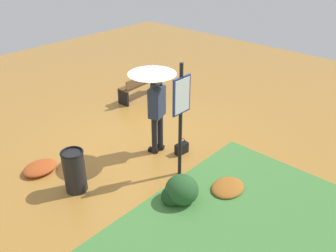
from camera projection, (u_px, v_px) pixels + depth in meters
name	position (u px, v px, depth m)	size (l,w,h in m)	color
ground_plane	(148.00, 147.00, 8.00)	(18.00, 18.00, 0.00)	#B27A33
grass_verge	(255.00, 250.00, 5.38)	(4.80, 4.00, 0.05)	#47843D
person_with_umbrella	(154.00, 86.00, 7.05)	(0.96, 0.96, 2.04)	black
info_sign_post	(181.00, 108.00, 6.42)	(0.44, 0.07, 2.30)	black
handbag	(182.00, 148.00, 7.71)	(0.31, 0.17, 0.37)	black
park_bench	(141.00, 85.00, 10.13)	(1.40, 0.46, 0.75)	black
trash_bin	(74.00, 171.00, 6.49)	(0.42, 0.42, 0.83)	black
shrub_cluster	(180.00, 191.00, 6.25)	(0.65, 0.59, 0.53)	#285628
leaf_pile_near_person	(40.00, 168.00, 7.16)	(0.69, 0.55, 0.15)	#B74C1E
leaf_pile_by_bench	(228.00, 188.00, 6.61)	(0.70, 0.56, 0.15)	#A86023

